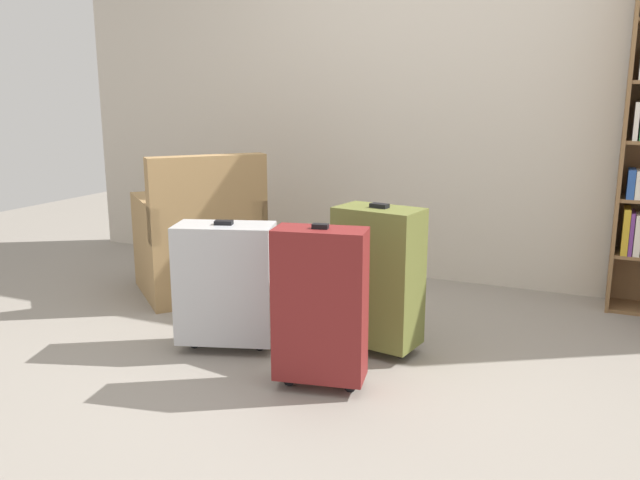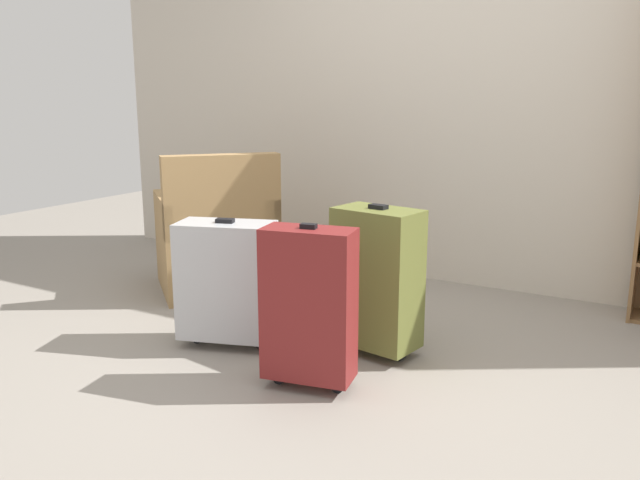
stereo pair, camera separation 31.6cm
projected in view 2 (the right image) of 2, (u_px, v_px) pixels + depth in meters
ground_plane at (319, 374)px, 2.95m from camera, size 9.75×9.75×0.00m
back_wall at (456, 86)px, 4.18m from camera, size 5.57×0.10×2.60m
armchair at (217, 242)px, 4.17m from camera, size 0.99×0.99×0.90m
mug at (281, 305)px, 3.76m from camera, size 0.12×0.08×0.10m
suitcase_silver at (227, 280)px, 3.23m from camera, size 0.53×0.38×0.65m
suitcase_olive at (377, 278)px, 3.11m from camera, size 0.44×0.30×0.74m
suitcase_dark_red at (309, 305)px, 2.74m from camera, size 0.41×0.25×0.73m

